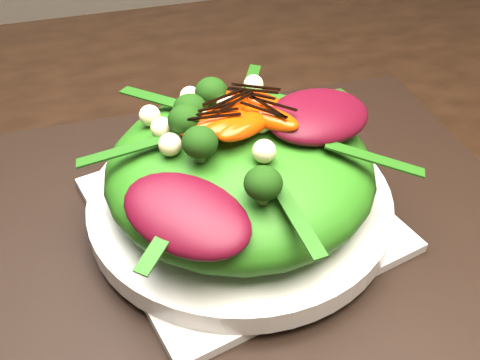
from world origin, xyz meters
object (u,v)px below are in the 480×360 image
object	(u,v)px
lettuce_mound	(240,169)
salad_bowl	(240,201)
placemat	(240,218)
orange_segment	(236,117)
plate_base	(240,213)

from	to	relation	value
lettuce_mound	salad_bowl	bearing A→B (deg)	0.00
placemat	lettuce_mound	xyz separation A→B (m)	(0.00, 0.00, 0.06)
lettuce_mound	orange_segment	bearing A→B (deg)	91.72
placemat	plate_base	size ratio (longest dim) A/B	2.22
placemat	salad_bowl	xyz separation A→B (m)	(0.00, 0.00, 0.02)
salad_bowl	plate_base	bearing A→B (deg)	0.00
plate_base	salad_bowl	xyz separation A→B (m)	(0.00, 0.00, 0.01)
orange_segment	salad_bowl	bearing A→B (deg)	-88.28
salad_bowl	orange_segment	size ratio (longest dim) A/B	4.57
placemat	plate_base	xyz separation A→B (m)	(0.00, 0.00, 0.01)
placemat	salad_bowl	distance (m)	0.02
orange_segment	placemat	bearing A→B (deg)	-88.28
plate_base	salad_bowl	distance (m)	0.01
salad_bowl	orange_segment	bearing A→B (deg)	91.72
plate_base	lettuce_mound	xyz separation A→B (m)	(-0.00, 0.00, 0.05)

